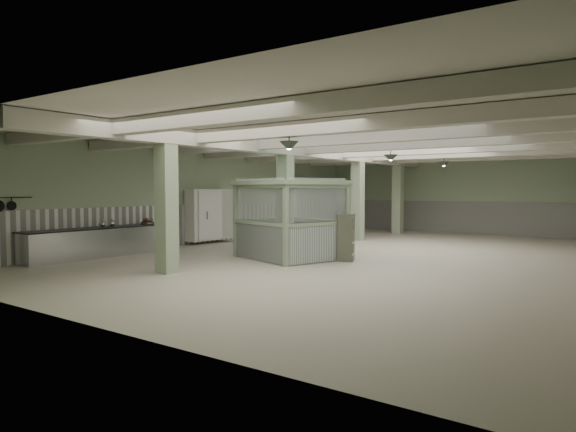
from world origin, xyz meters
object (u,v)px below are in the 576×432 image
Objects in this scene: filing_cabinet at (346,237)px; prep_counter at (100,242)px; walkin_cooler at (210,218)px; guard_booth at (290,205)px.

prep_counter is at bearing -174.31° from filing_cabinet.
guard_booth reaches higher than walkin_cooler.
walkin_cooler is (-0.08, 4.90, 0.51)m from prep_counter.
guard_booth is at bearing 32.43° from prep_counter.
prep_counter is at bearing -129.11° from guard_booth.
prep_counter is 1.39× the size of guard_booth.
filing_cabinet is at bearing -10.44° from walkin_cooler.
filing_cabinet is (6.56, 3.67, 0.23)m from prep_counter.
guard_booth is at bearing 174.79° from filing_cabinet.
walkin_cooler is at bearing 179.07° from guard_booth.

